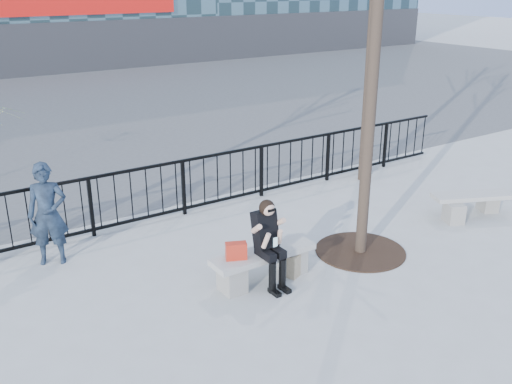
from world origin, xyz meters
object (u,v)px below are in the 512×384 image
bench_second (472,202)px  seated_woman (270,244)px  bench_main (263,263)px  standing_man (48,214)px

bench_second → seated_woman: (-4.74, -0.02, 0.39)m
bench_main → standing_man: bearing=136.0°
bench_main → standing_man: 3.47m
bench_second → standing_man: 7.65m
seated_woman → standing_man: bearing=134.2°
seated_woman → bench_main: bearing=90.0°
standing_man → bench_second: bearing=2.5°
bench_main → standing_man: (-2.47, 2.38, 0.53)m
seated_woman → bench_second: bearing=0.2°
bench_main → seated_woman: bearing=-90.0°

